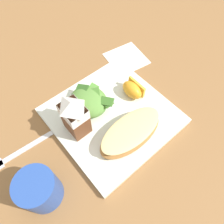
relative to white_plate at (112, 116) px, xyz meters
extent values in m
plane|color=olive|center=(0.00, 0.00, -0.01)|extent=(3.00, 3.00, 0.00)
cube|color=white|center=(0.00, 0.00, 0.00)|extent=(0.28, 0.28, 0.02)
ellipsoid|color=#A87038|center=(-0.07, 0.01, 0.02)|extent=(0.08, 0.17, 0.03)
ellipsoid|color=brown|center=(-0.07, 0.01, 0.03)|extent=(0.07, 0.16, 0.01)
ellipsoid|color=#EAD184|center=(-0.07, 0.01, 0.04)|extent=(0.08, 0.16, 0.01)
ellipsoid|color=#5B8E3D|center=(0.06, 0.03, 0.03)|extent=(0.10, 0.09, 0.04)
cube|color=#3D7028|center=(0.02, 0.00, 0.04)|extent=(0.03, 0.02, 0.01)
cube|color=#4C8433|center=(0.06, 0.01, 0.04)|extent=(0.04, 0.03, 0.02)
cube|color=#5B8E3D|center=(0.07, 0.03, 0.03)|extent=(0.02, 0.03, 0.01)
cube|color=#336023|center=(0.09, 0.02, 0.04)|extent=(0.04, 0.03, 0.01)
cube|color=#4C8433|center=(0.07, 0.00, 0.04)|extent=(0.03, 0.04, 0.01)
cube|color=#3D7028|center=(0.02, 0.00, 0.04)|extent=(0.04, 0.04, 0.01)
cube|color=brown|center=(0.02, 0.09, 0.05)|extent=(0.06, 0.04, 0.09)
cube|color=white|center=(0.02, 0.09, 0.08)|extent=(0.06, 0.05, 0.03)
pyramid|color=white|center=(0.02, 0.09, 0.11)|extent=(0.06, 0.04, 0.02)
ellipsoid|color=orange|center=(0.01, -0.08, 0.03)|extent=(0.06, 0.04, 0.04)
cube|color=gold|center=(0.01, -0.09, 0.03)|extent=(0.06, 0.01, 0.03)
cube|color=white|center=(0.13, -0.17, -0.01)|extent=(0.13, 0.13, 0.00)
cube|color=silver|center=(0.07, 0.20, -0.01)|extent=(0.02, 0.17, 0.01)
cylinder|color=#284CA3|center=(-0.05, 0.23, 0.03)|extent=(0.08, 0.08, 0.09)
camera|label=1|loc=(-0.21, 0.18, 0.46)|focal=33.64mm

